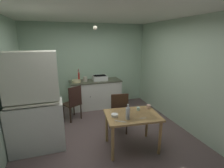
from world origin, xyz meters
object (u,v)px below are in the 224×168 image
dining_table (132,119)px  chair_far_side (119,112)px  mug_dark (138,109)px  sink_basin (100,78)px  mixing_bowl_counter (76,81)px  glass_bottle (128,113)px  hand_pump (79,76)px  hutch_cabinet (35,107)px  serving_bowl_wide (115,115)px  chair_by_counter (73,102)px

dining_table → chair_far_side: bearing=96.1°
mug_dark → sink_basin: bearing=97.2°
mixing_bowl_counter → glass_bottle: (0.65, -2.41, -0.07)m
mug_dark → hand_pump: bearing=112.6°
hand_pump → mixing_bowl_counter: size_ratio=1.50×
hutch_cabinet → glass_bottle: bearing=-22.9°
hutch_cabinet → mixing_bowl_counter: hutch_cabinet is taller
sink_basin → glass_bottle: sink_basin is taller
chair_far_side → serving_bowl_wide: (-0.29, -0.56, 0.23)m
hutch_cabinet → mixing_bowl_counter: size_ratio=7.41×
hand_pump → mug_dark: bearing=-67.4°
hand_pump → chair_by_counter: bearing=-109.9°
sink_basin → chair_far_side: sink_basin is taller
sink_basin → dining_table: size_ratio=0.40×
chair_far_side → chair_by_counter: chair_far_side is taller
mug_dark → hutch_cabinet: bearing=169.3°
mixing_bowl_counter → dining_table: bearing=-70.2°
hand_pump → dining_table: 2.49m
hand_pump → mug_dark: (0.92, -2.20, -0.29)m
sink_basin → hand_pump: size_ratio=1.13×
hand_pump → glass_bottle: bearing=-77.6°
hand_pump → dining_table: hand_pump is taller
hutch_cabinet → glass_bottle: size_ratio=6.59×
mug_dark → chair_far_side: bearing=120.4°
hutch_cabinet → sink_basin: hutch_cabinet is taller
sink_basin → mixing_bowl_counter: sink_basin is taller
hand_pump → serving_bowl_wide: (0.37, -2.32, -0.30)m
mug_dark → glass_bottle: size_ratio=0.23×
hutch_cabinet → chair_by_counter: size_ratio=2.02×
hand_pump → glass_bottle: size_ratio=1.33×
hutch_cabinet → sink_basin: bearing=46.3°
mixing_bowl_counter → chair_far_side: bearing=-65.7°
hutch_cabinet → hand_pump: size_ratio=4.95×
serving_bowl_wide → glass_bottle: bearing=-45.1°
sink_basin → mixing_bowl_counter: (-0.74, -0.05, -0.04)m
glass_bottle → hutch_cabinet: bearing=157.1°
dining_table → glass_bottle: size_ratio=3.74×
dining_table → mug_dark: mug_dark is taller
glass_bottle → mixing_bowl_counter: bearing=105.0°
sink_basin → mug_dark: 2.18m
mixing_bowl_counter → chair_by_counter: bearing=-105.1°
sink_basin → mug_dark: size_ratio=6.48×
mixing_bowl_counter → glass_bottle: 2.50m
hand_pump → serving_bowl_wide: 2.37m
mixing_bowl_counter → glass_bottle: glass_bottle is taller
mixing_bowl_counter → serving_bowl_wide: bearing=-78.3°
hutch_cabinet → chair_far_side: 1.76m
mixing_bowl_counter → mug_dark: bearing=-64.4°
chair_by_counter → chair_far_side: bearing=-47.4°
hutch_cabinet → dining_table: (1.77, -0.52, -0.28)m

